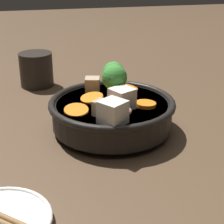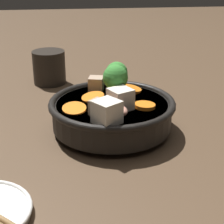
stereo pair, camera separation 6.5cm
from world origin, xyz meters
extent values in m
plane|color=#4C3826|center=(0.00, 0.00, 0.00)|extent=(3.00, 3.00, 0.00)
cylinder|color=black|center=(0.00, 0.00, 0.01)|extent=(0.11, 0.11, 0.01)
cylinder|color=black|center=(0.00, 0.00, 0.03)|extent=(0.21, 0.21, 0.04)
torus|color=black|center=(0.00, 0.00, 0.05)|extent=(0.22, 0.22, 0.01)
cylinder|color=brown|center=(0.00, 0.00, 0.04)|extent=(0.19, 0.19, 0.02)
cylinder|color=orange|center=(-0.01, 0.00, 0.06)|extent=(0.04, 0.04, 0.02)
cylinder|color=orange|center=(-0.03, 0.07, 0.06)|extent=(0.04, 0.04, 0.01)
cylinder|color=orange|center=(-0.03, -0.05, 0.06)|extent=(0.05, 0.05, 0.01)
cylinder|color=orange|center=(0.02, 0.03, 0.06)|extent=(0.05, 0.05, 0.01)
cylinder|color=orange|center=(0.06, -0.04, 0.06)|extent=(0.04, 0.04, 0.01)
cylinder|color=green|center=(0.05, -0.01, 0.06)|extent=(0.02, 0.02, 0.02)
sphere|color=#388433|center=(0.05, -0.01, 0.09)|extent=(0.04, 0.04, 0.04)
cylinder|color=green|center=(0.01, -0.01, 0.07)|extent=(0.02, 0.02, 0.03)
sphere|color=#388433|center=(0.01, -0.01, 0.09)|extent=(0.04, 0.04, 0.04)
cube|color=tan|center=(-0.05, 0.03, 0.07)|extent=(0.03, 0.03, 0.02)
cube|color=silver|center=(-0.08, 0.02, 0.07)|extent=(0.05, 0.05, 0.04)
cube|color=tan|center=(0.06, 0.02, 0.07)|extent=(0.03, 0.03, 0.03)
cube|color=silver|center=(-0.03, -0.01, 0.07)|extent=(0.05, 0.05, 0.03)
ellipsoid|color=#EA9E84|center=(-0.05, 0.00, 0.06)|extent=(0.06, 0.05, 0.02)
cylinder|color=black|center=(0.27, 0.12, 0.04)|extent=(0.08, 0.08, 0.08)
torus|color=black|center=(0.31, 0.12, 0.04)|extent=(0.04, 0.01, 0.04)
camera|label=1|loc=(-0.58, 0.13, 0.30)|focal=60.00mm
camera|label=2|loc=(-0.59, 0.07, 0.30)|focal=60.00mm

